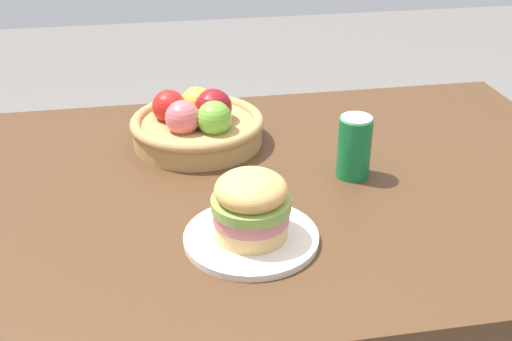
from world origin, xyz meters
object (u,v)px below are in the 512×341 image
(plate, at_px, (251,237))
(soda_can, at_px, (354,146))
(sandwich, at_px, (251,205))
(fruit_basket, at_px, (197,124))

(plate, height_order, soda_can, soda_can)
(sandwich, distance_m, fruit_basket, 0.40)
(sandwich, xyz_separation_m, fruit_basket, (-0.05, 0.39, -0.02))
(sandwich, bearing_deg, fruit_basket, 97.46)
(soda_can, xyz_separation_m, fruit_basket, (-0.29, 0.20, -0.02))
(sandwich, relative_size, soda_can, 1.05)
(sandwich, bearing_deg, soda_can, 39.08)
(soda_can, height_order, fruit_basket, soda_can)
(plate, xyz_separation_m, sandwich, (0.00, 0.00, 0.06))
(sandwich, distance_m, soda_can, 0.31)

